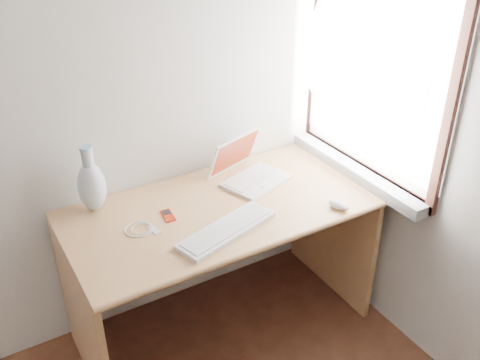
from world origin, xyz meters
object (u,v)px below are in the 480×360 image
laptop (252,170)px  external_keyboard (227,230)px  desk (213,235)px  vase (92,185)px

laptop → external_keyboard: size_ratio=0.75×
desk → external_keyboard: external_keyboard is taller
desk → laptop: (0.26, 0.06, 0.27)m
laptop → vase: 0.79m
vase → external_keyboard: bearing=-46.8°
external_keyboard → laptop: bearing=29.6°
desk → vase: (-0.52, 0.18, 0.35)m
desk → external_keyboard: size_ratio=2.87×
laptop → vase: size_ratio=1.16×
laptop → vase: bearing=153.0°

